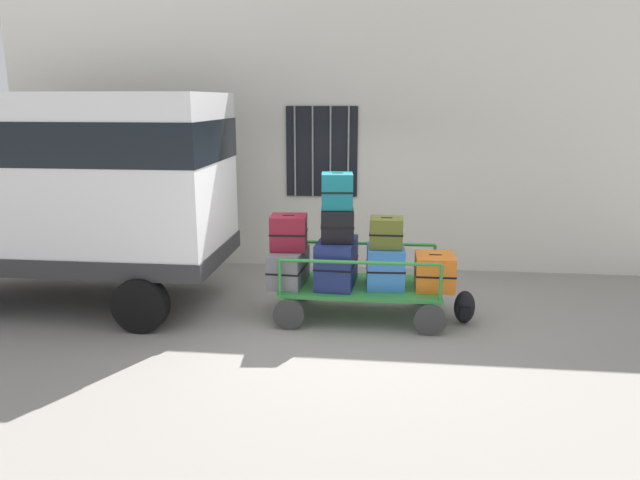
% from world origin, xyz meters
% --- Properties ---
extents(ground_plane, '(40.00, 40.00, 0.00)m').
position_xyz_m(ground_plane, '(0.00, 0.00, 0.00)').
color(ground_plane, gray).
extents(building_wall, '(12.00, 0.38, 5.00)m').
position_xyz_m(building_wall, '(-0.00, 2.74, 2.50)').
color(building_wall, silver).
rests_on(building_wall, ground).
extents(van, '(4.33, 2.10, 2.94)m').
position_xyz_m(van, '(-3.81, 0.35, 1.80)').
color(van, white).
rests_on(van, ground).
extents(luggage_cart, '(2.16, 1.18, 0.45)m').
position_xyz_m(luggage_cart, '(0.27, 0.20, 0.37)').
color(luggage_cart, '#2D8438').
rests_on(luggage_cart, ground).
extents(cart_railing, '(2.05, 1.05, 0.47)m').
position_xyz_m(cart_railing, '(0.27, 0.20, 0.83)').
color(cart_railing, '#2D8438').
rests_on(cart_railing, luggage_cart).
extents(suitcase_left_bottom, '(0.48, 0.82, 0.47)m').
position_xyz_m(suitcase_left_bottom, '(-0.69, 0.16, 0.68)').
color(suitcase_left_bottom, slate).
rests_on(suitcase_left_bottom, luggage_cart).
extents(suitcase_left_middle, '(0.50, 0.46, 0.46)m').
position_xyz_m(suitcase_left_middle, '(-0.69, 0.20, 1.14)').
color(suitcase_left_middle, maroon).
rests_on(suitcase_left_middle, suitcase_left_bottom).
extents(suitcase_midleft_bottom, '(0.54, 0.85, 0.61)m').
position_xyz_m(suitcase_midleft_bottom, '(-0.05, 0.16, 0.75)').
color(suitcase_midleft_bottom, navy).
rests_on(suitcase_midleft_bottom, luggage_cart).
extents(suitcase_midleft_middle, '(0.48, 0.63, 0.43)m').
position_xyz_m(suitcase_midleft_middle, '(-0.05, 0.22, 1.27)').
color(suitcase_midleft_middle, black).
rests_on(suitcase_midleft_middle, suitcase_midleft_bottom).
extents(suitcase_midleft_top, '(0.44, 0.45, 0.46)m').
position_xyz_m(suitcase_midleft_top, '(-0.05, 0.17, 1.71)').
color(suitcase_midleft_top, '#0F5960').
rests_on(suitcase_midleft_top, suitcase_midleft_middle).
extents(suitcase_center_bottom, '(0.52, 0.62, 0.54)m').
position_xyz_m(suitcase_center_bottom, '(0.59, 0.19, 0.71)').
color(suitcase_center_bottom, '#3372C6').
rests_on(suitcase_center_bottom, luggage_cart).
extents(suitcase_center_middle, '(0.43, 0.39, 0.39)m').
position_xyz_m(suitcase_center_middle, '(0.59, 0.17, 1.18)').
color(suitcase_center_middle, '#4C5119').
rests_on(suitcase_center_middle, suitcase_center_bottom).
extents(suitcase_midright_bottom, '(0.51, 0.58, 0.45)m').
position_xyz_m(suitcase_midright_bottom, '(1.24, 0.18, 0.67)').
color(suitcase_midright_bottom, orange).
rests_on(suitcase_midright_bottom, luggage_cart).
extents(backpack, '(0.27, 0.22, 0.44)m').
position_xyz_m(backpack, '(1.64, 0.10, 0.22)').
color(backpack, black).
rests_on(backpack, ground).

